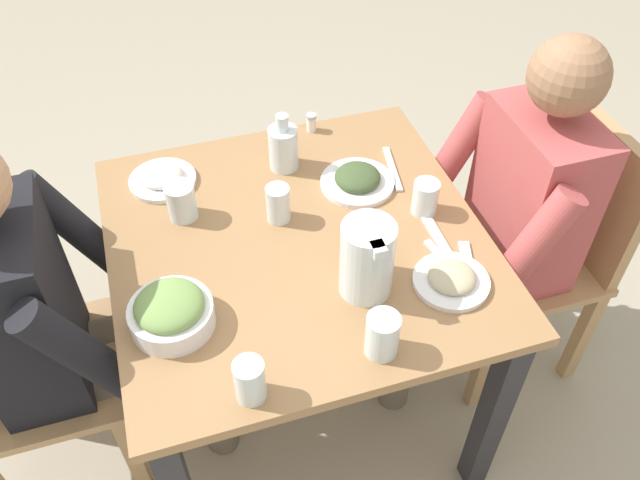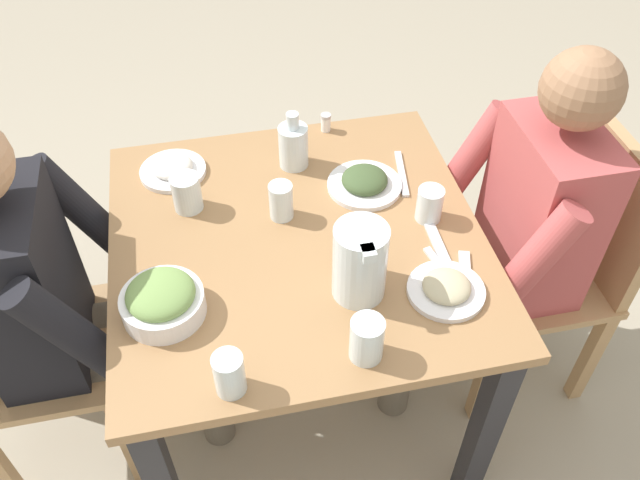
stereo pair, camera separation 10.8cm
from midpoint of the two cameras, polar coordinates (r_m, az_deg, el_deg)
The scene contains 22 objects.
ground_plane at distance 2.18m, azimuth -0.05°, elevation -13.34°, with size 8.00×8.00×0.00m, color #9E937F.
dining_table at distance 1.69m, azimuth -0.06°, elevation -2.68°, with size 0.90×0.90×0.73m.
chair_near at distance 2.04m, azimuth 21.64°, elevation -1.51°, with size 0.40×0.40×0.86m.
chair_far at distance 1.86m, azimuth -24.25°, elevation -8.39°, with size 0.40×0.40×0.86m.
diner_near at distance 1.84m, azimuth 17.41°, elevation 0.56°, with size 0.48×0.53×1.15m.
diner_far at distance 1.70m, azimuth -19.14°, elevation -4.69°, with size 0.48×0.53×1.15m.
water_pitcher at distance 1.43m, azimuth 5.62°, elevation -1.94°, with size 0.16×0.12×0.19m.
salad_bowl at distance 1.45m, azimuth -11.46°, elevation -5.21°, with size 0.18×0.18×0.09m.
plate_dolmas at distance 1.74m, azimuth 5.66°, elevation 4.97°, with size 0.20×0.20×0.05m.
plate_beans at distance 1.51m, azimuth 12.90°, elevation -4.18°, with size 0.18×0.18×0.04m.
plate_yoghurt at distance 1.81m, azimuth -11.00°, elevation 6.07°, with size 0.18×0.18×0.05m.
water_glass_near_left at distance 1.31m, azimuth -5.49°, elevation -11.56°, with size 0.06×0.06×0.10m, color silver.
water_glass_center at distance 1.63m, azimuth -1.51°, elevation 3.33°, with size 0.06×0.06×0.10m, color silver.
water_glass_far_right at distance 1.68m, azimuth -9.68°, elevation 3.99°, with size 0.07×0.07×0.10m, color silver.
water_glass_far_left at distance 1.35m, azimuth 6.37°, elevation -8.62°, with size 0.07×0.07×0.10m, color silver.
water_glass_by_pitcher at distance 1.65m, azimuth 11.37°, elevation 2.89°, with size 0.07×0.07×0.09m, color silver.
oil_carafe at distance 1.78m, azimuth -0.57°, elevation 7.96°, with size 0.08×0.08×0.16m.
salt_shaker at distance 1.93m, azimuth 2.13°, elevation 10.11°, with size 0.03×0.03×0.05m.
fork_near at distance 1.56m, azimuth 14.43°, elevation -3.34°, with size 0.17×0.03×0.01m, color silver.
knife_near at distance 1.56m, azimuth 12.87°, elevation -3.03°, with size 0.18×0.02×0.01m, color silver.
fork_far at distance 1.61m, azimuth 12.22°, elevation -0.80°, with size 0.17×0.03×0.01m, color silver.
knife_far at distance 1.80m, azimuth 8.80°, elevation 5.67°, with size 0.18×0.02×0.01m, color silver.
Camera 2 is at (-1.12, 0.18, 1.87)m, focal length 36.95 mm.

